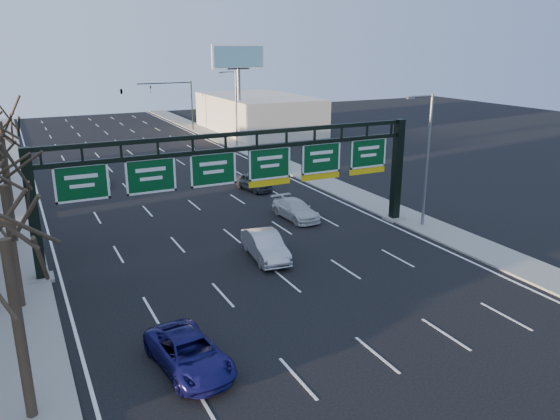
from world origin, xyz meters
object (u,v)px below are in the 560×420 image
car_white_wagon (296,209)px  sign_gantry (245,173)px  car_blue_suv (189,353)px  car_silver_sedan (265,246)px

car_white_wagon → sign_gantry: bearing=-150.4°
car_blue_suv → car_silver_sedan: bearing=43.6°
sign_gantry → car_blue_suv: (-7.29, -11.54, -3.96)m
car_silver_sedan → car_white_wagon: (5.18, 5.95, -0.11)m
car_white_wagon → car_blue_suv: bearing=-133.3°
car_white_wagon → car_silver_sedan: bearing=-134.1°
car_silver_sedan → sign_gantry: bearing=100.6°
car_silver_sedan → car_blue_suv: bearing=-123.3°
car_blue_suv → car_white_wagon: (12.65, 14.97, 0.00)m
sign_gantry → car_silver_sedan: bearing=-85.8°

